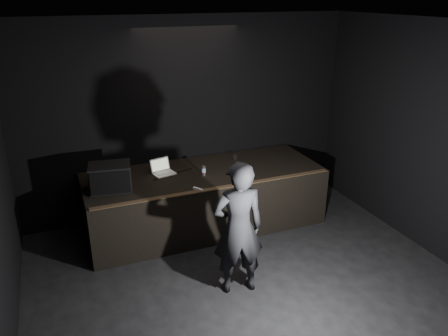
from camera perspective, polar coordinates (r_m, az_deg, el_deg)
ground at (r=5.79m, az=7.17°, el=-19.59°), size 7.00×7.00×0.00m
room_walls at (r=4.71m, az=8.33°, el=-0.83°), size 6.10×7.10×3.52m
stage_riser at (r=7.60m, az=-2.56°, el=-3.98°), size 4.00×1.50×1.00m
riser_lip at (r=6.78m, az=-0.62°, el=-2.59°), size 3.92×0.10×0.01m
stage_monitor at (r=6.86m, az=-14.62°, el=-1.20°), size 0.68×0.54×0.41m
cable at (r=7.34m, az=-6.65°, el=-0.74°), size 0.76×0.27×0.02m
laptop at (r=7.39m, az=-8.05°, el=-0.21°), size 0.41×0.38×0.24m
beer_can at (r=7.23m, az=-2.68°, el=-0.33°), size 0.07×0.07×0.17m
plastic_cup at (r=7.89m, az=1.48°, el=1.39°), size 0.08×0.08×0.10m
wii_remote at (r=6.72m, az=-3.43°, el=-2.77°), size 0.13×0.16×0.03m
person at (r=5.78m, az=1.85°, el=-7.92°), size 0.75×0.55×1.89m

